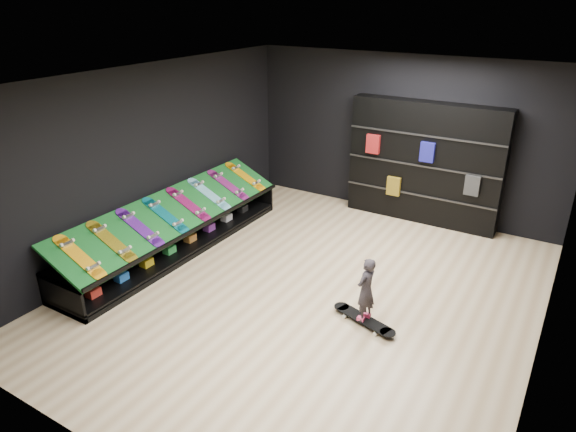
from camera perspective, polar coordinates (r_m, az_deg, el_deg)
The scene contains 19 objects.
floor at distance 7.54m, azimuth 2.49°, elevation -8.30°, with size 6.00×7.00×0.01m, color beige.
ceiling at distance 6.47m, azimuth 2.97°, elevation 14.86°, with size 6.00×7.00×0.01m, color white.
wall_back at distance 9.94m, azimuth 12.56°, elevation 8.59°, with size 6.00×0.02×3.00m, color black.
wall_front at distance 4.46m, azimuth -19.93°, elevation -11.81°, with size 6.00×0.02×3.00m, color black.
wall_left at distance 8.62m, azimuth -15.16°, elevation 6.05°, with size 0.02×7.00×3.00m, color black.
wall_right at distance 6.16m, azimuth 28.04°, elevation -3.13°, with size 0.02×7.00×3.00m, color black.
display_rack at distance 8.77m, azimuth -12.24°, elevation -2.16°, with size 0.90×4.50×0.50m, color black, non-canonical shape.
turf_ramp at distance 8.55m, azimuth -12.26°, elevation 0.55°, with size 1.00×4.50×0.04m, color #0D5319.
back_shelving at distance 9.73m, azimuth 14.90°, elevation 5.68°, with size 2.79×0.33×2.23m, color black.
floor_skateboard at distance 6.90m, azimuth 8.40°, elevation -11.44°, with size 0.98×0.22×0.09m, color black, non-canonical shape.
child at distance 6.73m, azimuth 8.56°, elevation -9.34°, with size 0.20×0.14×0.52m, color black.
display_board_0 at distance 7.41m, azimuth -22.15°, elevation -4.23°, with size 0.98×0.22×0.09m, color orange, non-canonical shape.
display_board_1 at distance 7.70m, azimuth -19.02°, elevation -2.69°, with size 0.98×0.22×0.09m, color yellow, non-canonical shape.
display_board_2 at distance 8.01m, azimuth -16.12°, elevation -1.25°, with size 0.98×0.22×0.09m, color purple, non-canonical shape.
display_board_3 at distance 8.35m, azimuth -13.46°, elevation 0.08°, with size 0.98×0.22×0.09m, color #0C8C99, non-canonical shape.
display_board_4 at distance 8.71m, azimuth -11.01°, elevation 1.30°, with size 0.98×0.22×0.09m, color #E5198C, non-canonical shape.
display_board_5 at distance 9.09m, azimuth -8.75°, elevation 2.42°, with size 0.98×0.22×0.09m, color #0CB2E5, non-canonical shape.
display_board_6 at distance 9.48m, azimuth -6.68°, elevation 3.44°, with size 0.98×0.22×0.09m, color #2626BF, non-canonical shape.
display_board_7 at distance 9.89m, azimuth -4.77°, elevation 4.38°, with size 0.98×0.22×0.09m, color yellow, non-canonical shape.
Camera 1 is at (3.03, -5.63, 3.98)m, focal length 32.00 mm.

